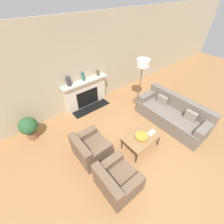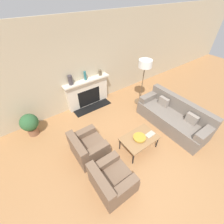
% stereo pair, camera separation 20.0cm
% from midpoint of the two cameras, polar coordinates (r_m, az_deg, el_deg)
% --- Properties ---
extents(ground_plane, '(18.00, 18.00, 0.00)m').
position_cam_midpoint_polar(ground_plane, '(4.12, 11.14, -17.85)').
color(ground_plane, '#A87547').
extents(wall_back, '(18.00, 0.06, 2.90)m').
position_cam_midpoint_polar(wall_back, '(5.04, -11.73, 16.37)').
color(wall_back, '#BCAD8E').
rests_on(wall_back, ground_plane).
extents(fireplace, '(1.66, 0.59, 1.01)m').
position_cam_midpoint_polar(fireplace, '(5.44, -8.12, 7.21)').
color(fireplace, beige).
rests_on(fireplace, ground_plane).
extents(couch, '(0.84, 2.19, 0.87)m').
position_cam_midpoint_polar(couch, '(5.04, 23.28, -1.82)').
color(couch, slate).
rests_on(couch, ground_plane).
extents(armchair_near, '(0.78, 0.84, 0.71)m').
position_cam_midpoint_polar(armchair_near, '(3.50, 1.66, -24.66)').
color(armchair_near, brown).
rests_on(armchair_near, ground_plane).
extents(armchair_far, '(0.78, 0.84, 0.71)m').
position_cam_midpoint_polar(armchair_far, '(3.96, -7.64, -13.30)').
color(armchair_far, brown).
rests_on(armchair_far, ground_plane).
extents(coffee_table, '(0.94, 0.62, 0.43)m').
position_cam_midpoint_polar(coffee_table, '(4.04, 11.84, -9.91)').
color(coffee_table, olive).
rests_on(coffee_table, ground_plane).
extents(bowl, '(0.33, 0.33, 0.07)m').
position_cam_midpoint_polar(bowl, '(3.97, 11.86, -9.51)').
color(bowl, '#BC8E2D').
rests_on(bowl, coffee_table).
extents(book, '(0.27, 0.16, 0.02)m').
position_cam_midpoint_polar(book, '(4.14, 15.69, -8.24)').
color(book, '#B2A893').
rests_on(book, coffee_table).
extents(floor_lamp, '(0.44, 0.44, 1.65)m').
position_cam_midpoint_polar(floor_lamp, '(5.20, 13.47, 15.97)').
color(floor_lamp, brown).
rests_on(floor_lamp, ground_plane).
extents(mantel_vase_left, '(0.14, 0.14, 0.31)m').
position_cam_midpoint_polar(mantel_vase_left, '(4.94, -14.44, 11.66)').
color(mantel_vase_left, '#3D383D').
rests_on(mantel_vase_left, fireplace).
extents(mantel_vase_center_left, '(0.09, 0.09, 0.30)m').
position_cam_midpoint_polar(mantel_vase_center_left, '(5.11, -9.08, 13.46)').
color(mantel_vase_center_left, '#28666B').
rests_on(mantel_vase_center_left, fireplace).
extents(mantel_vase_center_right, '(0.11, 0.11, 0.18)m').
position_cam_midpoint_polar(mantel_vase_center_right, '(5.39, -3.42, 14.72)').
color(mantel_vase_center_right, brown).
rests_on(mantel_vase_center_right, fireplace).
extents(potted_plant, '(0.50, 0.50, 0.72)m').
position_cam_midpoint_polar(potted_plant, '(4.85, -27.82, -3.98)').
color(potted_plant, brown).
rests_on(potted_plant, ground_plane).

